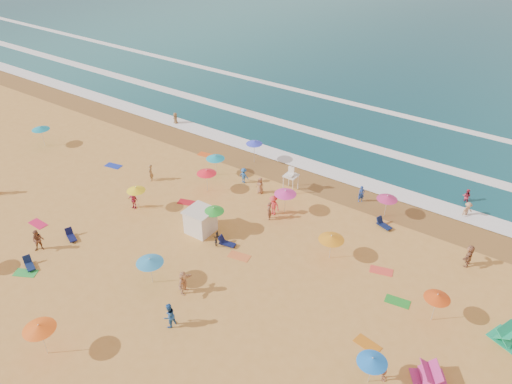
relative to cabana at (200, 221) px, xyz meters
The scene contains 13 objects.
ground 2.42m from the cabana, ahead, with size 220.00×220.00×0.00m, color gold.
ocean 83.66m from the cabana, 88.51° to the left, with size 220.00×140.00×0.18m, color #0C4756.
wet_sand 12.36m from the cabana, 79.86° to the left, with size 220.00×220.00×0.00m, color olive.
surf_foam 21.07m from the cabana, 84.09° to the left, with size 200.00×18.70×0.05m.
cabana is the anchor object (origin of this frame).
cabana_roof 1.06m from the cabana, ahead, with size 2.20×2.20×0.12m, color silver.
bicycle 2.01m from the cabana, ahead, with size 0.57×1.64×0.86m, color black.
lifeguard_stand 10.11m from the cabana, 73.60° to the left, with size 1.20×1.20×2.10m, color white, non-canonical shape.
beach_umbrellas 1.26m from the cabana, 38.15° to the right, with size 55.60×28.99×0.78m.
loungers 12.92m from the cabana, 17.41° to the right, with size 48.10×21.77×0.34m.
towels 2.87m from the cabana, 26.26° to the right, with size 34.58×23.19×0.03m.
popup_tents 21.92m from the cabana, ahead, with size 5.66×8.14×1.20m.
beachgoers 4.54m from the cabana, 37.29° to the left, with size 39.49×26.89×2.13m.
Camera 1 is at (20.23, -24.37, 25.32)m, focal length 35.00 mm.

